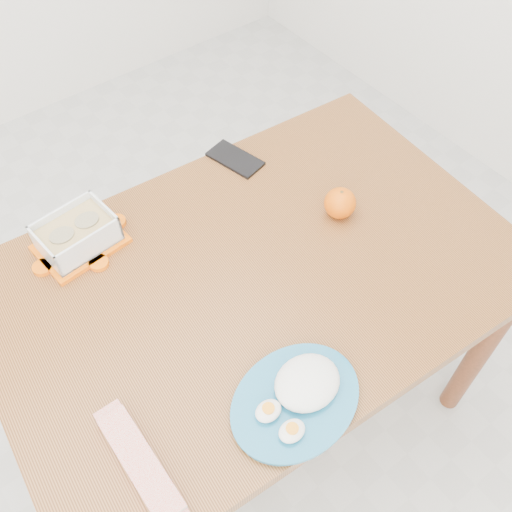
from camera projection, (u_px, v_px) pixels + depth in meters
ground at (179, 403)px, 1.91m from camera, size 3.50×3.50×0.00m
dining_table at (256, 295)px, 1.40m from camera, size 1.27×0.90×0.75m
food_container at (77, 235)px, 1.33m from camera, size 0.21×0.17×0.08m
orange_fruit at (340, 203)px, 1.40m from camera, size 0.08×0.08×0.08m
rice_plate at (299, 394)px, 1.11m from camera, size 0.30×0.30×0.07m
candy_bar at (141, 463)px, 1.04m from camera, size 0.06×0.23×0.02m
smartphone at (235, 159)px, 1.55m from camera, size 0.11×0.17×0.01m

